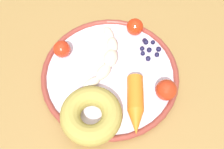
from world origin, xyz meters
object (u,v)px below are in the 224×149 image
blueberry_pile (149,49)px  tomato_mid (166,90)px  banana (107,58)px  donut (91,115)px  tomato_far (135,27)px  tomato_near (62,49)px  carrot_orange (136,104)px  dining_table (117,83)px  plate (112,75)px

blueberry_pile → tomato_mid: tomato_mid is taller
banana → tomato_mid: bearing=-3.6°
donut → tomato_far: (-0.03, 0.23, -0.00)m
blueberry_pile → tomato_far: (-0.05, 0.03, 0.01)m
tomato_near → tomato_mid: (0.23, 0.02, 0.00)m
carrot_orange → dining_table: bearing=137.7°
plate → tomato_far: (-0.01, 0.12, 0.02)m
banana → dining_table: bearing=25.3°
dining_table → donut: (0.02, -0.14, 0.12)m
carrot_orange → blueberry_pile: 0.14m
plate → blueberry_pile: size_ratio=5.68×
plate → donut: 0.11m
tomato_far → carrot_orange: bearing=-61.3°
plate → banana: banana is taller
dining_table → banana: size_ratio=7.45×
carrot_orange → tomato_far: tomato_far is taller
plate → carrot_orange: 0.09m
donut → tomato_mid: bearing=50.1°
carrot_orange → blueberry_pile: bearing=105.6°
dining_table → tomato_mid: bearing=-9.1°
carrot_orange → donut: donut is taller
blueberry_pile → tomato_far: size_ratio=1.35×
carrot_orange → banana: bearing=148.2°
plate → tomato_far: 0.12m
dining_table → tomato_far: bearing=95.1°
banana → carrot_orange: (0.10, -0.06, 0.00)m
tomato_far → tomato_mid: bearing=-40.4°
tomato_mid → carrot_orange: bearing=-124.1°
carrot_orange → tomato_near: tomato_near is taller
banana → blueberry_pile: (0.07, 0.07, -0.01)m
plate → tomato_near: 0.12m
plate → tomato_mid: 0.12m
carrot_orange → donut: size_ratio=1.01×
banana → tomato_near: tomato_near is taller
banana → blueberry_pile: bearing=47.0°
banana → donut: (0.04, -0.13, 0.01)m
dining_table → banana: (-0.02, -0.01, 0.11)m
tomato_near → tomato_far: (0.11, 0.13, 0.00)m
carrot_orange → tomato_mid: size_ratio=2.80×
tomato_mid → tomato_near: bearing=-174.1°
tomato_far → plate: bearing=-84.1°
dining_table → banana: 0.11m
donut → banana: bearing=108.7°
dining_table → tomato_near: size_ratio=34.14×
dining_table → carrot_orange: carrot_orange is taller
donut → tomato_mid: tomato_mid is taller
blueberry_pile → tomato_far: bearing=151.2°
dining_table → tomato_near: bearing=-159.2°
tomato_near → blueberry_pile: bearing=33.3°
banana → tomato_mid: 0.14m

